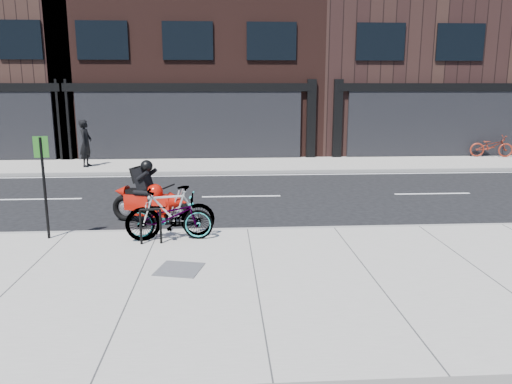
{
  "coord_description": "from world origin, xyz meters",
  "views": [
    {
      "loc": [
        -0.5,
        -12.9,
        3.34
      ],
      "look_at": [
        0.22,
        -1.56,
        0.9
      ],
      "focal_mm": 35.0,
      "sensor_mm": 36.0,
      "label": 1
    }
  ],
  "objects": [
    {
      "name": "bicycle_front",
      "position": [
        -1.69,
        -2.6,
        0.62
      ],
      "size": [
        1.9,
        0.75,
        0.98
      ],
      "primitive_type": "imported",
      "rotation": [
        0.0,
        0.0,
        1.52
      ],
      "color": "gray",
      "rests_on": "sidewalk_near"
    },
    {
      "name": "utility_grate",
      "position": [
        -1.33,
        -4.45,
        0.14
      ],
      "size": [
        0.91,
        0.91,
        0.02
      ],
      "primitive_type": "cube",
      "rotation": [
        0.0,
        0.0,
        -0.24
      ],
      "color": "#49494B",
      "rests_on": "sidewalk_near"
    },
    {
      "name": "motorcycle",
      "position": [
        -2.25,
        -0.91,
        0.64
      ],
      "size": [
        2.03,
        1.09,
        1.58
      ],
      "rotation": [
        0.0,
        0.0,
        -0.37
      ],
      "color": "black",
      "rests_on": "ground"
    },
    {
      "name": "pedestrian",
      "position": [
        -6.03,
        7.38,
        1.07
      ],
      "size": [
        0.5,
        0.72,
        1.88
      ],
      "primitive_type": "imported",
      "rotation": [
        0.0,
        0.0,
        1.5
      ],
      "color": "black",
      "rests_on": "sidewalk_far"
    },
    {
      "name": "building_center",
      "position": [
        -2.0,
        14.5,
        7.25
      ],
      "size": [
        12.0,
        10.0,
        14.5
      ],
      "primitive_type": "cube",
      "color": "black",
      "rests_on": "ground"
    },
    {
      "name": "bike_rack",
      "position": [
        -2.03,
        -2.92,
        0.57
      ],
      "size": [
        0.45,
        0.08,
        0.75
      ],
      "rotation": [
        0.0,
        0.0,
        0.08
      ],
      "color": "black",
      "rests_on": "sidewalk_near"
    },
    {
      "name": "building_mideast",
      "position": [
        10.0,
        14.5,
        6.25
      ],
      "size": [
        12.0,
        10.0,
        12.5
      ],
      "primitive_type": "cube",
      "color": "black",
      "rests_on": "ground"
    },
    {
      "name": "sign_post",
      "position": [
        -4.28,
        -2.4,
        1.43
      ],
      "size": [
        0.29,
        0.07,
        2.18
      ],
      "rotation": [
        0.0,
        0.0,
        0.16
      ],
      "color": "black",
      "rests_on": "sidewalk_near"
    },
    {
      "name": "bicycle_rear",
      "position": [
        -1.65,
        -2.6,
        0.7
      ],
      "size": [
        1.96,
        0.95,
        1.14
      ],
      "primitive_type": "imported",
      "rotation": [
        0.0,
        0.0,
        4.94
      ],
      "color": "gray",
      "rests_on": "sidewalk_near"
    },
    {
      "name": "bicycle_far",
      "position": [
        11.66,
        9.0,
        0.62
      ],
      "size": [
        1.96,
        0.97,
        0.99
      ],
      "primitive_type": "imported",
      "rotation": [
        0.0,
        0.0,
        1.39
      ],
      "color": "maroon",
      "rests_on": "sidewalk_far"
    },
    {
      "name": "sidewalk_near",
      "position": [
        0.0,
        -5.0,
        0.07
      ],
      "size": [
        60.0,
        6.0,
        0.13
      ],
      "primitive_type": "cube",
      "color": "gray",
      "rests_on": "ground"
    },
    {
      "name": "ground",
      "position": [
        0.0,
        0.0,
        0.0
      ],
      "size": [
        120.0,
        120.0,
        0.0
      ],
      "primitive_type": "plane",
      "color": "black",
      "rests_on": "ground"
    },
    {
      "name": "sidewalk_far",
      "position": [
        0.0,
        7.75,
        0.07
      ],
      "size": [
        60.0,
        3.5,
        0.13
      ],
      "primitive_type": "cube",
      "color": "gray",
      "rests_on": "ground"
    }
  ]
}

